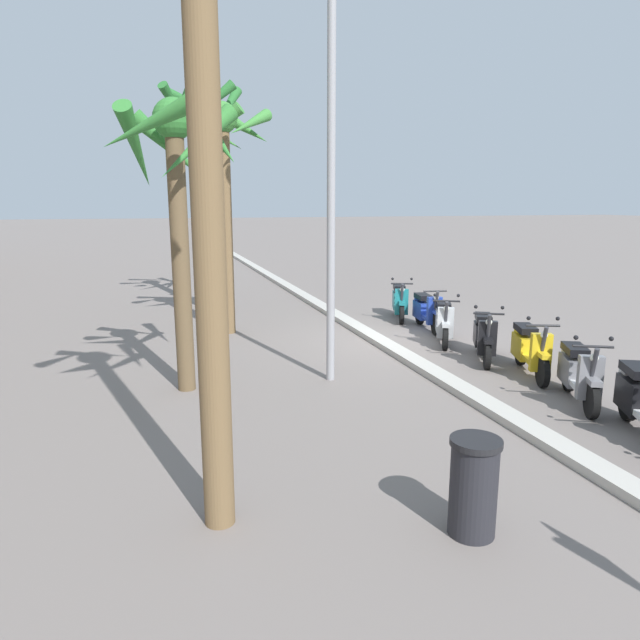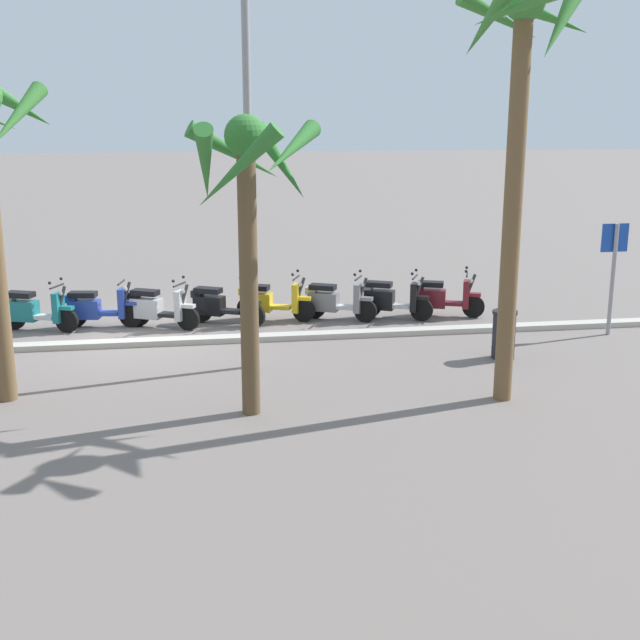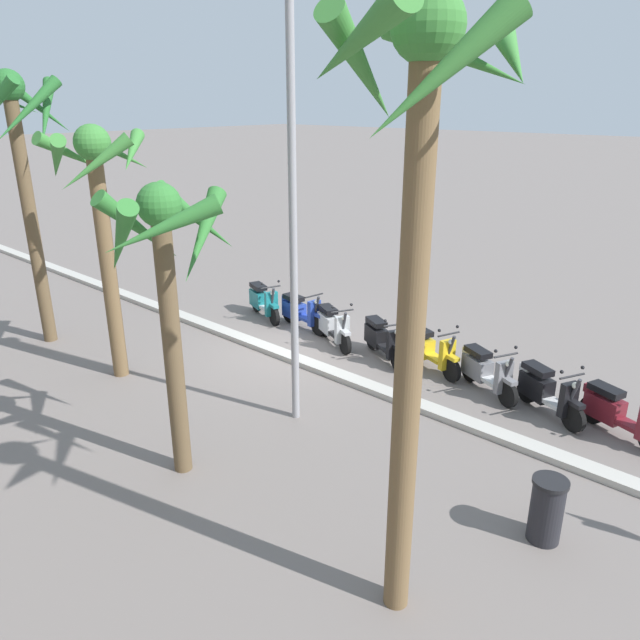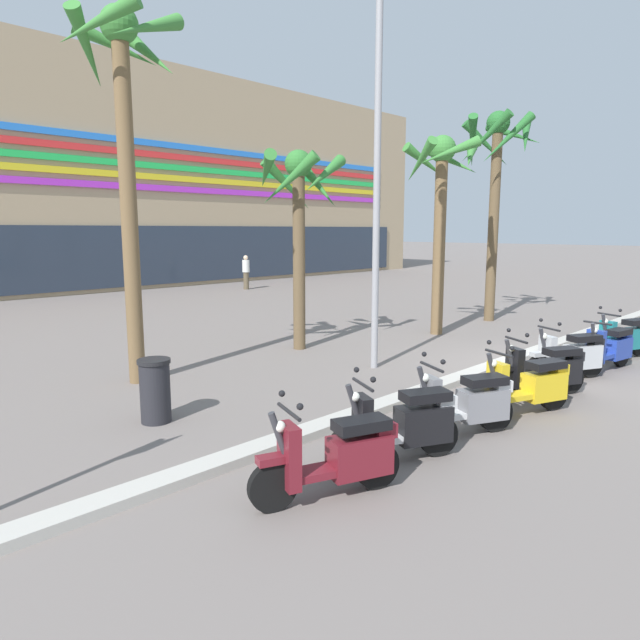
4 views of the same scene
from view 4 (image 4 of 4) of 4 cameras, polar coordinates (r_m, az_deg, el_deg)
ground_plane at (r=12.47m, az=20.55°, el=-4.53°), size 200.00×200.00×0.00m
curb_strip at (r=12.65m, az=18.56°, el=-3.95°), size 60.00×0.36×0.12m
mall_facade_backdrop at (r=34.36m, az=-23.71°, el=12.54°), size 41.64×14.08×10.64m
scooter_maroon_mid_centre at (r=6.12m, az=1.85°, el=-13.64°), size 1.66×0.82×1.17m
scooter_black_lead_nearest at (r=7.07m, az=8.58°, el=-10.42°), size 1.61×0.91×1.17m
scooter_grey_second_in_line at (r=8.08m, az=14.60°, el=-8.24°), size 1.61×0.92×1.17m
scooter_yellow_tail_end at (r=9.26m, az=20.41°, el=-6.29°), size 1.77×0.88×1.17m
scooter_black_far_back at (r=10.35m, az=21.87°, el=-4.77°), size 1.67×0.99×1.17m
scooter_silver_mid_front at (r=11.68m, az=24.10°, el=-3.35°), size 1.62×0.92×1.17m
scooter_blue_last_in_row at (r=12.84m, az=27.29°, el=-2.57°), size 1.77×0.63×1.04m
scooter_teal_mid_rear at (r=14.13m, az=28.56°, el=-1.60°), size 1.72×0.85×1.17m
palm_tree_near_sign at (r=15.53m, az=12.21°, el=13.10°), size 2.22×2.17×5.24m
palm_tree_by_mall_entrance at (r=10.98m, az=-19.27°, el=19.80°), size 2.11×2.14×6.58m
palm_tree_far_corner at (r=13.22m, az=-2.25°, el=12.10°), size 2.08×2.12×4.61m
palm_tree_mid_walkway at (r=18.35m, az=17.44°, el=14.83°), size 2.32×2.40×6.30m
pedestrian_by_palm_tree at (r=27.13m, az=-7.49°, el=4.89°), size 0.34×0.34×1.62m
litter_bin at (r=8.69m, az=-16.34°, el=-6.81°), size 0.48×0.48×0.95m
street_lamp at (r=11.54m, az=5.85°, el=17.82°), size 0.36×0.36×7.62m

